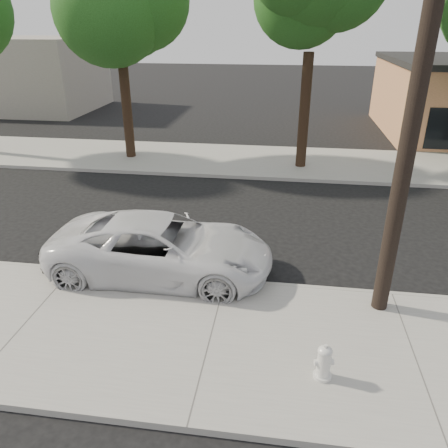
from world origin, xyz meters
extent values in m
plane|color=black|center=(0.00, 0.00, 0.00)|extent=(120.00, 120.00, 0.00)
cube|color=gray|center=(0.00, -4.30, 0.07)|extent=(90.00, 4.40, 0.15)
cube|color=gray|center=(0.00, 8.50, 0.07)|extent=(90.00, 5.00, 0.15)
cube|color=#9E9B93|center=(0.00, -2.10, 0.07)|extent=(90.00, 0.12, 0.16)
cube|color=gray|center=(-20.00, 20.00, 2.50)|extent=(14.00, 8.00, 5.00)
cylinder|color=black|center=(3.60, -2.70, 4.65)|extent=(0.34, 0.34, 9.00)
cylinder|color=black|center=(-6.00, 8.20, 2.28)|extent=(0.44, 0.44, 4.25)
sphere|color=#1C4012|center=(-6.00, 8.20, 5.80)|extent=(4.20, 4.20, 4.20)
cylinder|color=black|center=(2.00, 7.80, 2.53)|extent=(0.44, 0.44, 4.75)
sphere|color=#1C4012|center=(2.00, 7.80, 6.50)|extent=(4.80, 4.80, 4.80)
imported|color=silver|center=(-1.67, -1.80, 0.78)|extent=(5.64, 2.60, 1.57)
cylinder|color=silver|center=(2.20, -5.09, 0.18)|extent=(0.33, 0.33, 0.06)
cylinder|color=silver|center=(2.20, -5.09, 0.43)|extent=(0.25, 0.25, 0.57)
ellipsoid|color=silver|center=(2.20, -5.09, 0.74)|extent=(0.27, 0.27, 0.19)
cylinder|color=silver|center=(2.20, -5.09, 0.49)|extent=(0.37, 0.18, 0.11)
cylinder|color=silver|center=(2.20, -5.09, 0.49)|extent=(0.18, 0.21, 0.14)
camera|label=1|loc=(1.28, -11.29, 6.00)|focal=35.00mm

